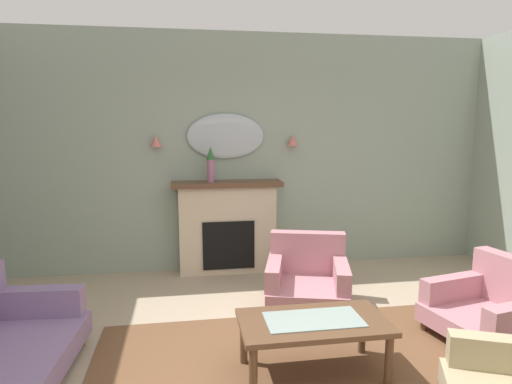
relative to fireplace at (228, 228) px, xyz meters
The scene contains 9 objects.
wall_back 1.00m from the fireplace, 35.68° to the left, with size 7.27×0.10×2.98m, color #93A393.
fireplace is the anchor object (origin of this frame).
mantel_vase_right 0.84m from the fireplace, behind, with size 0.10×0.10×0.43m.
wall_mirror 1.15m from the fireplace, 90.00° to the left, with size 0.96×0.06×0.56m, color #B2BCC6.
wall_sconce_left 1.38m from the fireplace, behind, with size 0.14×0.14×0.14m, color #D17066.
wall_sconce_right 1.38m from the fireplace, ahead, with size 0.14×0.14×0.14m, color #D17066.
coffee_table 2.49m from the fireplace, 80.85° to the right, with size 1.10×0.60×0.45m.
armchair_near_fireplace 3.03m from the fireplace, 45.90° to the right, with size 0.97×0.95×0.71m.
armchair_in_corner 1.38m from the fireplace, 57.99° to the right, with size 0.99×1.00×0.71m.
Camera 1 is at (-0.84, -2.65, 1.89)m, focal length 31.26 mm.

